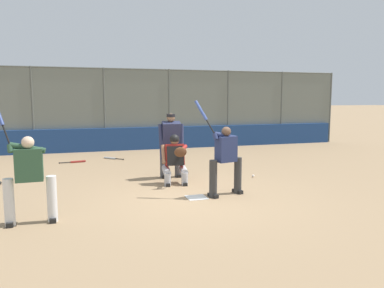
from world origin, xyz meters
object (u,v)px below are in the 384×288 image
Objects in this scene: batter_at_plate at (225,158)px; catcher_behind_plate at (175,159)px; baseball_loose at (253,176)px; batter_on_deck at (29,176)px; umpire_home at (171,143)px; spare_bat_near_backstop at (76,162)px; spare_bat_by_padding at (111,158)px.

batter_at_plate reaches higher than catcher_behind_plate.
catcher_behind_plate is 16.86× the size of baseball_loose.
catcher_behind_plate is 3.80m from batter_on_deck.
umpire_home is 2.04× the size of spare_bat_near_backstop.
baseball_loose is (-3.44, 4.21, 0.00)m from spare_bat_by_padding.
batter_at_plate is 6.27m from spare_bat_near_backstop.
umpire_home reaches higher than baseball_loose.
batter_on_deck is (3.13, 2.15, 0.18)m from catcher_behind_plate.
spare_bat_by_padding is at bearing -68.51° from catcher_behind_plate.
spare_bat_by_padding is (1.19, -4.36, -0.61)m from catcher_behind_plate.
baseball_loose is at bearing 173.68° from spare_bat_by_padding.
baseball_loose is at bearing 167.99° from umpire_home.
spare_bat_by_padding is (1.98, -5.75, -0.80)m from batter_at_plate.
baseball_loose is (-1.45, -1.54, -0.80)m from batter_at_plate.
batter_on_deck is (3.21, 2.91, -0.11)m from umpire_home.
batter_at_plate reaches higher than spare_bat_by_padding.
batter_on_deck reaches higher than spare_bat_by_padding.
batter_at_plate is 0.98× the size of batter_on_deck.
spare_bat_near_backstop is 1.32× the size of spare_bat_by_padding.
spare_bat_by_padding is at bearing -86.17° from batter_at_plate.
batter_on_deck is 2.52× the size of spare_bat_near_backstop.
baseball_loose reaches higher than spare_bat_near_backstop.
umpire_home is at bearing -90.39° from catcher_behind_plate.
umpire_home is at bearing -139.93° from batter_on_deck.
batter_at_plate reaches higher than umpire_home.
catcher_behind_plate is at bearing 3.91° from baseball_loose.
baseball_loose is at bearing -169.91° from catcher_behind_plate.
baseball_loose is at bearing -148.61° from batter_at_plate.
catcher_behind_plate is at bearing 87.39° from umpire_home.
batter_on_deck is 6.21m from spare_bat_near_backstop.
spare_bat_near_backstop is (3.18, -5.35, -0.80)m from batter_at_plate.
catcher_behind_plate is 4.56m from spare_bat_by_padding.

